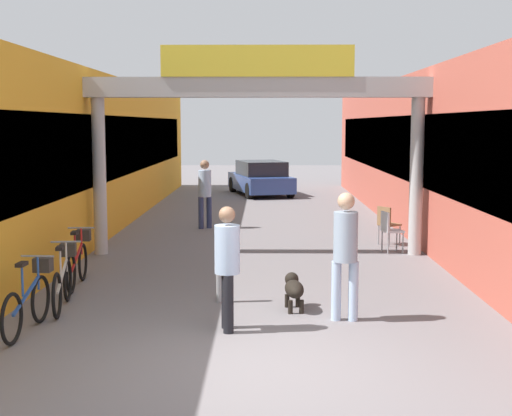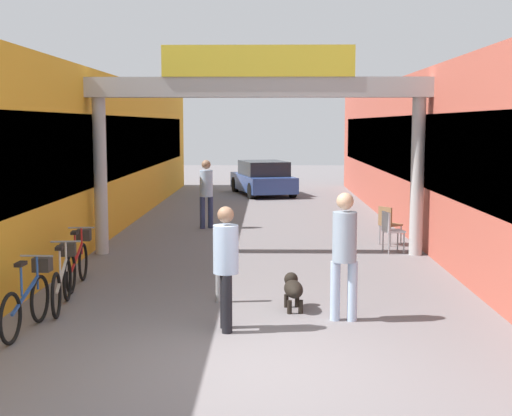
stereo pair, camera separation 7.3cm
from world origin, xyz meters
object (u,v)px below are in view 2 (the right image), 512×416
Objects in this scene: pedestrian_companion at (226,260)px; parked_car_blue at (263,178)px; pedestrian_carrying_crate at (206,189)px; dog_on_leash at (293,288)px; pedestrian_with_dog at (344,247)px; bicycle_blue_nearest at (29,299)px; bicycle_red_third at (78,260)px; bollard_post_metal at (219,269)px; cafe_chair_wood_farther at (388,222)px; cafe_chair_aluminium_nearer at (390,228)px; bicycle_silver_second at (63,279)px.

parked_car_blue is (0.34, 18.50, -0.32)m from pedestrian_companion.
dog_on_leash is (2.02, -8.32, -0.73)m from pedestrian_carrying_crate.
pedestrian_with_dog reaches higher than bicycle_blue_nearest.
bicycle_blue_nearest is 1.00× the size of bicycle_red_third.
pedestrian_carrying_crate is at bearing 80.61° from bicycle_blue_nearest.
pedestrian_with_dog reaches higher than bicycle_red_third.
bollard_post_metal is 1.16× the size of cafe_chair_wood_farther.
bicycle_red_third is at bearing 135.58° from pedestrian_companion.
cafe_chair_aluminium_nearer is (5.84, 5.93, 0.10)m from bicycle_blue_nearest.
parked_car_blue reaches higher than bicycle_red_third.
pedestrian_carrying_crate is (-2.72, 8.91, 0.00)m from pedestrian_with_dog.
bollard_post_metal is at bearing 97.74° from pedestrian_companion.
bicycle_silver_second is at bearing -99.98° from pedestrian_carrying_crate.
dog_on_leash is (-0.70, 0.59, -0.73)m from pedestrian_with_dog.
bicycle_blue_nearest is (-2.65, -0.04, -0.53)m from pedestrian_companion.
dog_on_leash is at bearing -20.03° from bollard_post_metal.
pedestrian_with_dog is 1.08× the size of bicycle_red_third.
bicycle_silver_second is (-1.45, -8.26, -0.62)m from pedestrian_carrying_crate.
cafe_chair_aluminium_nearer is at bearing -77.27° from parked_car_blue.
bollard_post_metal is 0.24× the size of parked_car_blue.
bollard_post_metal is (-1.84, 1.01, -0.53)m from pedestrian_with_dog.
bicycle_blue_nearest is (-4.28, -0.56, -0.62)m from pedestrian_with_dog.
cafe_chair_wood_farther is at bearing 67.59° from dog_on_leash.
pedestrian_companion reaches higher than dog_on_leash.
pedestrian_with_dog is 6.58m from cafe_chair_wood_farther.
bicycle_silver_second is (-3.47, 0.06, 0.11)m from dog_on_leash.
cafe_chair_aluminium_nearer is (5.89, 3.24, 0.10)m from bicycle_red_third.
pedestrian_carrying_crate is 2.05× the size of cafe_chair_wood_farther.
dog_on_leash is at bearing 49.79° from pedestrian_companion.
cafe_chair_aluminium_nearer is at bearing -96.82° from cafe_chair_wood_farther.
bicycle_red_third is 2.74m from bollard_post_metal.
cafe_chair_aluminium_nearer is at bearing 52.11° from bollard_post_metal.
pedestrian_companion is 9.49m from pedestrian_carrying_crate.
cafe_chair_wood_farther is (0.12, 0.96, 0.00)m from cafe_chair_aluminium_nearer.
pedestrian_companion reaches higher than parked_car_blue.
bicycle_red_third is at bearing -151.18° from cafe_chair_aluminium_nearer.
cafe_chair_wood_farther is (5.84, 5.68, 0.10)m from bicycle_silver_second.
pedestrian_carrying_crate reaches higher than bicycle_blue_nearest.
parked_car_blue is at bearing 80.84° from bicycle_blue_nearest.
pedestrian_carrying_crate is 9.62m from bicycle_blue_nearest.
bicycle_blue_nearest and bicycle_silver_second have the same top height.
pedestrian_carrying_crate is at bearing 106.96° from pedestrian_with_dog.
dog_on_leash is 0.43× the size of bicycle_red_third.
cafe_chair_wood_farther is at bearing -75.72° from parked_car_blue.
bicycle_blue_nearest reaches higher than dog_on_leash.
pedestrian_carrying_crate is 1.76× the size of bollard_post_metal.
bicycle_blue_nearest is 1.90× the size of cafe_chair_wood_farther.
pedestrian_companion is at bearing -130.21° from dog_on_leash.
pedestrian_companion is 0.39× the size of parked_car_blue.
pedestrian_with_dog reaches higher than cafe_chair_aluminium_nearer.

